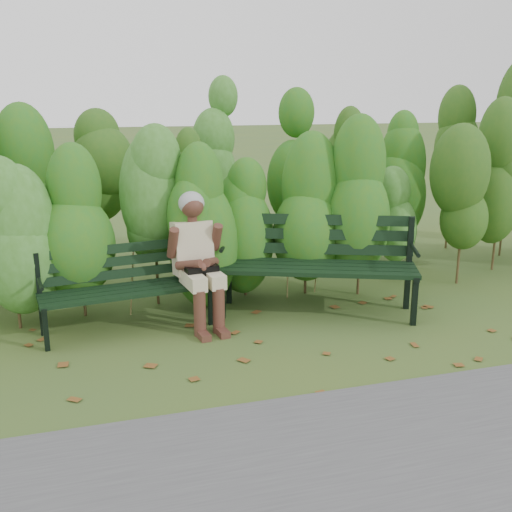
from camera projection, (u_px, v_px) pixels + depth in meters
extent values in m
plane|color=#3D5A2A|center=(267.00, 347.00, 5.33)|extent=(80.00, 80.00, 0.00)
cube|color=#474749|center=(388.00, 502.00, 3.29)|extent=(60.00, 2.50, 0.01)
cylinder|color=#47381E|center=(18.00, 283.00, 5.84)|extent=(0.03, 0.03, 0.80)
ellipsoid|color=#277022|center=(12.00, 218.00, 5.68)|extent=(0.64, 0.64, 1.44)
cylinder|color=#47381E|center=(83.00, 277.00, 6.01)|extent=(0.03, 0.03, 0.80)
ellipsoid|color=#277022|center=(78.00, 215.00, 5.84)|extent=(0.64, 0.64, 1.44)
cylinder|color=#47381E|center=(145.00, 272.00, 6.18)|extent=(0.03, 0.03, 0.80)
ellipsoid|color=#277022|center=(142.00, 211.00, 6.01)|extent=(0.64, 0.64, 1.44)
cylinder|color=#47381E|center=(203.00, 268.00, 6.35)|extent=(0.03, 0.03, 0.80)
ellipsoid|color=#277022|center=(202.00, 208.00, 6.18)|extent=(0.64, 0.64, 1.44)
cylinder|color=#47381E|center=(258.00, 263.00, 6.51)|extent=(0.03, 0.03, 0.80)
ellipsoid|color=#277022|center=(258.00, 205.00, 6.35)|extent=(0.64, 0.64, 1.44)
cylinder|color=#47381E|center=(310.00, 259.00, 6.68)|extent=(0.03, 0.03, 0.80)
ellipsoid|color=#277022|center=(312.00, 202.00, 6.52)|extent=(0.64, 0.64, 1.44)
cylinder|color=#47381E|center=(360.00, 255.00, 6.85)|extent=(0.03, 0.03, 0.80)
ellipsoid|color=#277022|center=(363.00, 200.00, 6.68)|extent=(0.64, 0.64, 1.44)
cylinder|color=#47381E|center=(408.00, 251.00, 7.02)|extent=(0.03, 0.03, 0.80)
ellipsoid|color=#277022|center=(411.00, 197.00, 6.85)|extent=(0.64, 0.64, 1.44)
cylinder|color=#47381E|center=(453.00, 248.00, 7.19)|extent=(0.03, 0.03, 0.80)
ellipsoid|color=#277022|center=(458.00, 195.00, 7.02)|extent=(0.64, 0.64, 1.44)
cylinder|color=#47381E|center=(496.00, 244.00, 7.35)|extent=(0.03, 0.03, 0.80)
ellipsoid|color=#277022|center=(502.00, 192.00, 7.19)|extent=(0.64, 0.64, 1.44)
cylinder|color=#47381E|center=(45.00, 243.00, 6.79)|extent=(0.04, 0.04, 1.10)
ellipsoid|color=#2B5A1B|center=(38.00, 165.00, 6.56)|extent=(0.70, 0.70, 1.98)
cylinder|color=#47381E|center=(114.00, 238.00, 7.00)|extent=(0.04, 0.04, 1.10)
ellipsoid|color=#2B5A1B|center=(110.00, 163.00, 6.77)|extent=(0.70, 0.70, 1.98)
cylinder|color=#47381E|center=(180.00, 234.00, 7.21)|extent=(0.04, 0.04, 1.10)
ellipsoid|color=#2B5A1B|center=(177.00, 161.00, 6.98)|extent=(0.70, 0.70, 1.98)
cylinder|color=#47381E|center=(241.00, 230.00, 7.42)|extent=(0.04, 0.04, 1.10)
ellipsoid|color=#2B5A1B|center=(240.00, 159.00, 7.19)|extent=(0.70, 0.70, 1.98)
cylinder|color=#47381E|center=(299.00, 227.00, 7.63)|extent=(0.04, 0.04, 1.10)
ellipsoid|color=#2B5A1B|center=(300.00, 157.00, 7.41)|extent=(0.70, 0.70, 1.98)
cylinder|color=#47381E|center=(354.00, 223.00, 7.84)|extent=(0.04, 0.04, 1.10)
ellipsoid|color=#2B5A1B|center=(357.00, 155.00, 7.62)|extent=(0.70, 0.70, 1.98)
cylinder|color=#47381E|center=(406.00, 220.00, 8.06)|extent=(0.04, 0.04, 1.10)
ellipsoid|color=#2B5A1B|center=(410.00, 154.00, 7.83)|extent=(0.70, 0.70, 1.98)
cylinder|color=#47381E|center=(455.00, 217.00, 8.27)|extent=(0.04, 0.04, 1.10)
ellipsoid|color=#2B5A1B|center=(461.00, 152.00, 8.04)|extent=(0.70, 0.70, 1.98)
cylinder|color=#47381E|center=(502.00, 214.00, 8.48)|extent=(0.04, 0.04, 1.10)
ellipsoid|color=#2B5A1B|center=(509.00, 151.00, 8.25)|extent=(0.70, 0.70, 1.98)
cube|color=brown|center=(123.00, 351.00, 5.24)|extent=(0.11, 0.09, 0.01)
cube|color=brown|center=(438.00, 352.00, 5.22)|extent=(0.11, 0.11, 0.01)
cube|color=brown|center=(445.00, 305.00, 6.39)|extent=(0.11, 0.11, 0.01)
cube|color=brown|center=(68.00, 413.00, 4.22)|extent=(0.11, 0.11, 0.01)
cube|color=brown|center=(233.00, 397.00, 4.43)|extent=(0.11, 0.10, 0.01)
cube|color=brown|center=(450.00, 290.00, 6.88)|extent=(0.08, 0.10, 0.01)
cube|color=brown|center=(138.00, 329.00, 5.74)|extent=(0.11, 0.11, 0.01)
cube|color=brown|center=(157.00, 365.00, 4.97)|extent=(0.10, 0.08, 0.01)
cube|color=brown|center=(396.00, 375.00, 4.79)|extent=(0.11, 0.11, 0.01)
cube|color=brown|center=(504.00, 302.00, 6.49)|extent=(0.11, 0.11, 0.01)
cube|color=brown|center=(94.00, 338.00, 5.52)|extent=(0.09, 0.11, 0.01)
cube|color=brown|center=(406.00, 333.00, 5.64)|extent=(0.09, 0.11, 0.01)
cube|color=brown|center=(122.00, 388.00, 4.58)|extent=(0.11, 0.11, 0.01)
cube|color=brown|center=(421.00, 362.00, 5.02)|extent=(0.09, 0.07, 0.01)
cube|color=brown|center=(448.00, 294.00, 6.73)|extent=(0.11, 0.11, 0.01)
cube|color=brown|center=(149.00, 343.00, 5.40)|extent=(0.09, 0.10, 0.01)
cube|color=brown|center=(492.00, 353.00, 5.20)|extent=(0.10, 0.08, 0.01)
cube|color=brown|center=(408.00, 342.00, 5.42)|extent=(0.10, 0.11, 0.01)
cube|color=brown|center=(124.00, 381.00, 4.68)|extent=(0.11, 0.10, 0.01)
cube|color=brown|center=(215.00, 411.00, 4.24)|extent=(0.11, 0.11, 0.01)
cube|color=brown|center=(494.00, 297.00, 6.63)|extent=(0.11, 0.11, 0.01)
cube|color=brown|center=(103.00, 384.00, 4.64)|extent=(0.10, 0.08, 0.01)
cube|color=black|center=(131.00, 296.00, 5.46)|extent=(1.59, 0.30, 0.04)
cube|color=black|center=(129.00, 292.00, 5.56)|extent=(1.59, 0.30, 0.04)
cube|color=black|center=(126.00, 289.00, 5.66)|extent=(1.59, 0.30, 0.04)
cube|color=black|center=(124.00, 286.00, 5.75)|extent=(1.59, 0.30, 0.04)
cube|color=black|center=(121.00, 274.00, 5.80)|extent=(1.59, 0.26, 0.09)
cube|color=black|center=(120.00, 261.00, 5.78)|extent=(1.59, 0.26, 0.09)
cube|color=black|center=(119.00, 248.00, 5.76)|extent=(1.59, 0.26, 0.09)
cube|color=black|center=(46.00, 329.00, 5.20)|extent=(0.05, 0.05, 0.40)
cube|color=black|center=(40.00, 295.00, 5.49)|extent=(0.05, 0.05, 0.80)
cube|color=black|center=(42.00, 303.00, 5.31)|extent=(0.10, 0.44, 0.04)
cylinder|color=black|center=(40.00, 284.00, 5.22)|extent=(0.07, 0.33, 0.03)
cube|color=black|center=(211.00, 305.00, 5.80)|extent=(0.05, 0.05, 0.40)
cube|color=black|center=(198.00, 275.00, 6.09)|extent=(0.05, 0.05, 0.80)
cube|color=black|center=(204.00, 282.00, 5.91)|extent=(0.10, 0.44, 0.04)
cylinder|color=black|center=(205.00, 265.00, 5.82)|extent=(0.07, 0.33, 0.03)
cube|color=black|center=(318.00, 274.00, 5.82)|extent=(1.87, 0.85, 0.04)
cube|color=black|center=(318.00, 270.00, 5.95)|extent=(1.87, 0.85, 0.04)
cube|color=black|center=(318.00, 266.00, 6.08)|extent=(1.87, 0.85, 0.04)
cube|color=black|center=(317.00, 262.00, 6.21)|extent=(1.87, 0.85, 0.04)
cube|color=black|center=(318.00, 249.00, 6.28)|extent=(1.84, 0.79, 0.12)
cube|color=black|center=(318.00, 234.00, 6.25)|extent=(1.84, 0.79, 0.12)
cube|color=black|center=(318.00, 220.00, 6.23)|extent=(1.84, 0.79, 0.12)
cube|color=black|center=(222.00, 295.00, 5.95)|extent=(0.07, 0.07, 0.49)
cube|color=black|center=(229.00, 259.00, 6.34)|extent=(0.07, 0.07, 0.98)
cube|color=black|center=(225.00, 267.00, 6.11)|extent=(0.25, 0.53, 0.04)
cylinder|color=black|center=(224.00, 246.00, 5.99)|extent=(0.19, 0.39, 0.04)
cube|color=black|center=(414.00, 301.00, 5.78)|extent=(0.07, 0.07, 0.49)
cube|color=black|center=(409.00, 264.00, 6.17)|extent=(0.07, 0.07, 0.98)
cube|color=black|center=(412.00, 272.00, 5.93)|extent=(0.25, 0.53, 0.04)
cylinder|color=black|center=(415.00, 250.00, 5.82)|extent=(0.19, 0.39, 0.04)
cube|color=beige|center=(193.00, 280.00, 5.62)|extent=(0.20, 0.45, 0.13)
cube|color=beige|center=(212.00, 278.00, 5.69)|extent=(0.20, 0.45, 0.13)
cylinder|color=#522D22|center=(200.00, 313.00, 5.53)|extent=(0.13, 0.13, 0.44)
cylinder|color=#522D22|center=(219.00, 310.00, 5.61)|extent=(0.13, 0.13, 0.44)
cube|color=#522D22|center=(203.00, 335.00, 5.51)|extent=(0.12, 0.22, 0.06)
cube|color=#522D22|center=(222.00, 332.00, 5.58)|extent=(0.12, 0.22, 0.06)
cube|color=beige|center=(192.00, 248.00, 5.84)|extent=(0.40, 0.31, 0.54)
cylinder|color=#522D22|center=(192.00, 220.00, 5.75)|extent=(0.09, 0.09, 0.10)
sphere|color=#522D22|center=(192.00, 206.00, 5.70)|extent=(0.22, 0.22, 0.22)
ellipsoid|color=gray|center=(191.00, 203.00, 5.72)|extent=(0.25, 0.24, 0.23)
cylinder|color=#522D22|center=(173.00, 243.00, 5.66)|extent=(0.12, 0.23, 0.32)
cylinder|color=#522D22|center=(216.00, 239.00, 5.83)|extent=(0.12, 0.23, 0.32)
cylinder|color=#522D22|center=(189.00, 265.00, 5.63)|extent=(0.26, 0.26, 0.14)
cylinder|color=#522D22|center=(211.00, 262.00, 5.72)|extent=(0.21, 0.28, 0.14)
sphere|color=#522D22|center=(202.00, 267.00, 5.62)|extent=(0.11, 0.11, 0.11)
cube|color=black|center=(202.00, 274.00, 5.65)|extent=(0.33, 0.16, 0.17)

